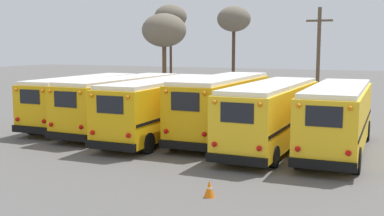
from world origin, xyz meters
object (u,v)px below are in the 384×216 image
utility_pole (318,60)px  school_bus_4 (272,113)px  school_bus_0 (84,99)px  school_bus_1 (123,102)px  school_bus_5 (338,116)px  bare_tree_2 (164,31)px  traffic_cone (209,189)px  school_bus_3 (223,105)px  bare_tree_0 (234,20)px  school_bus_2 (163,106)px  bare_tree_1 (171,18)px

utility_pole → school_bus_4: bearing=-90.6°
school_bus_0 → school_bus_1: size_ratio=0.94×
school_bus_5 → bare_tree_2: bare_tree_2 is taller
utility_pole → traffic_cone: (0.07, -20.04, -3.72)m
school_bus_3 → utility_pole: bearing=72.8°
bare_tree_2 → school_bus_3: bearing=-52.1°
school_bus_0 → bare_tree_0: size_ratio=1.10×
utility_pole → traffic_cone: utility_pole is taller
school_bus_1 → school_bus_3: bearing=2.2°
school_bus_0 → traffic_cone: bearing=-38.3°
bare_tree_2 → traffic_cone: size_ratio=13.87×
utility_pole → school_bus_3: bearing=-107.2°
school_bus_3 → school_bus_5: (6.13, -1.11, -0.08)m
school_bus_1 → bare_tree_2: (-4.67, 14.10, 4.57)m
school_bus_5 → traffic_cone: bearing=-108.4°
bare_tree_0 → school_bus_5: bearing=-59.5°
traffic_cone → utility_pole: bearing=90.2°
school_bus_2 → school_bus_3: (3.07, 1.08, 0.08)m
school_bus_0 → school_bus_4: school_bus_4 is taller
school_bus_4 → bare_tree_0: bare_tree_0 is taller
school_bus_4 → school_bus_5: 3.07m
school_bus_5 → bare_tree_1: (-18.69, 19.68, 6.00)m
utility_pole → bare_tree_0: 14.96m
school_bus_2 → school_bus_4: (6.13, -0.22, -0.01)m
school_bus_4 → school_bus_5: bearing=3.6°
school_bus_4 → bare_tree_2: size_ratio=1.33×
school_bus_4 → bare_tree_0: bearing=114.0°
school_bus_1 → school_bus_4: (9.20, -1.07, 0.01)m
school_bus_5 → utility_pole: 11.98m
utility_pole → traffic_cone: size_ratio=13.53×
school_bus_2 → school_bus_4: 6.14m
school_bus_1 → utility_pole: size_ratio=1.35×
school_bus_2 → school_bus_3: 3.25m
bare_tree_1 → school_bus_5: bearing=-46.5°
utility_pole → school_bus_1: bearing=-131.6°
school_bus_1 → school_bus_3: 6.14m
school_bus_5 → bare_tree_2: (-16.94, 14.97, 4.55)m
school_bus_0 → school_bus_2: (6.13, -1.17, 0.04)m
traffic_cone → school_bus_3: bearing=108.5°
school_bus_5 → bare_tree_0: 26.13m
school_bus_2 → utility_pole: size_ratio=1.41×
bare_tree_0 → school_bus_4: bearing=-66.0°
school_bus_4 → bare_tree_2: 21.05m
school_bus_2 → bare_tree_0: 22.98m
bare_tree_1 → school_bus_3: bearing=-55.9°
school_bus_3 → school_bus_5: size_ratio=0.99×
school_bus_3 → utility_pole: size_ratio=1.30×
school_bus_2 → utility_pole: 13.17m
school_bus_1 → bare_tree_1: (-6.42, 18.80, 6.01)m
school_bus_0 → utility_pole: size_ratio=1.28×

